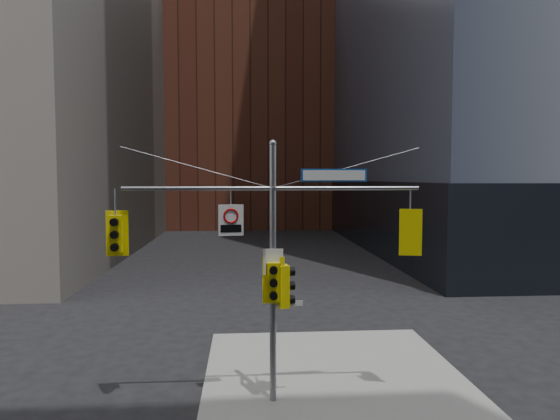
{
  "coord_description": "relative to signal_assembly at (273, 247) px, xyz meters",
  "views": [
    {
      "loc": [
        -0.77,
        -11.38,
        6.28
      ],
      "look_at": [
        0.19,
        2.0,
        5.41
      ],
      "focal_mm": 32.0,
      "sensor_mm": 36.0,
      "label": 1
    }
  ],
  "objects": [
    {
      "name": "sidewalk_corner",
      "position": [
        2.0,
        2.01,
        -4.34
      ],
      "size": [
        8.0,
        8.0,
        0.15
      ],
      "primitive_type": "cube",
      "color": "gray",
      "rests_on": "ground"
    },
    {
      "name": "podium_ne",
      "position": [
        28.0,
        30.01,
        -1.42
      ],
      "size": [
        36.4,
        36.4,
        6.0
      ],
      "primitive_type": "cube",
      "color": "black",
      "rests_on": "ground"
    },
    {
      "name": "brick_midrise",
      "position": [
        0.0,
        56.01,
        9.58
      ],
      "size": [
        26.0,
        20.0,
        28.0
      ],
      "primitive_type": "cube",
      "color": "brown",
      "rests_on": "ground"
    },
    {
      "name": "signal_assembly",
      "position": [
        0.0,
        0.0,
        0.0
      ],
      "size": [
        8.0,
        0.8,
        7.3
      ],
      "color": "gray",
      "rests_on": "ground"
    },
    {
      "name": "traffic_light_west_arm",
      "position": [
        -4.16,
        0.01,
        0.38
      ],
      "size": [
        0.59,
        0.47,
        1.23
      ],
      "rotation": [
        0.0,
        0.0,
        0.04
      ],
      "color": "yellow",
      "rests_on": "ground"
    },
    {
      "name": "traffic_light_east_arm",
      "position": [
        3.78,
        0.0,
        0.38
      ],
      "size": [
        0.6,
        0.55,
        1.27
      ],
      "rotation": [
        0.0,
        0.0,
        2.92
      ],
      "color": "yellow",
      "rests_on": "ground"
    },
    {
      "name": "traffic_light_pole_side",
      "position": [
        0.33,
        0.02,
        -1.09
      ],
      "size": [
        0.5,
        0.43,
        1.17
      ],
      "rotation": [
        0.0,
        0.0,
        1.78
      ],
      "color": "yellow",
      "rests_on": "ground"
    },
    {
      "name": "traffic_light_pole_front",
      "position": [
        0.0,
        -0.27,
        -0.89
      ],
      "size": [
        0.6,
        0.49,
        1.26
      ],
      "rotation": [
        0.0,
        0.0,
        -0.05
      ],
      "color": "yellow",
      "rests_on": "ground"
    },
    {
      "name": "street_sign_blade",
      "position": [
        1.66,
        0.0,
        1.93
      ],
      "size": [
        1.83,
        0.15,
        0.36
      ],
      "rotation": [
        0.0,
        0.0,
        0.06
      ],
      "color": "navy",
      "rests_on": "ground"
    },
    {
      "name": "regulatory_sign_arm",
      "position": [
        -1.13,
        -0.02,
        0.76
      ],
      "size": [
        0.67,
        0.13,
        0.84
      ],
      "rotation": [
        0.0,
        0.0,
        0.12
      ],
      "color": "silver",
      "rests_on": "ground"
    },
    {
      "name": "regulatory_sign_pole",
      "position": [
        0.0,
        -0.11,
        -0.41
      ],
      "size": [
        0.54,
        0.04,
        0.7
      ],
      "rotation": [
        0.0,
        0.0,
        0.01
      ],
      "color": "silver",
      "rests_on": "ground"
    },
    {
      "name": "street_blade_ew",
      "position": [
        0.45,
        0.01,
        -1.57
      ],
      "size": [
        0.74,
        0.05,
        0.15
      ],
      "rotation": [
        0.0,
        0.0,
        0.03
      ],
      "color": "silver",
      "rests_on": "ground"
    },
    {
      "name": "street_blade_ns",
      "position": [
        0.0,
        0.46,
        -1.52
      ],
      "size": [
        0.09,
        0.79,
        0.16
      ],
      "rotation": [
        0.0,
        0.0,
        0.08
      ],
      "color": "#145926",
      "rests_on": "ground"
    }
  ]
}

